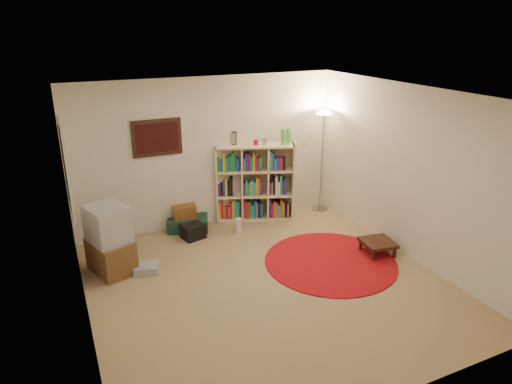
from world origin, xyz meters
The scene contains 12 objects.
room centered at (-0.05, 0.05, 1.26)m, with size 4.54×4.54×2.54m.
bookshelf centered at (0.75, 2.12, 0.65)m, with size 1.39×0.84×1.61m.
floor_lamp centered at (2.03, 1.95, 1.55)m, with size 0.45×0.45×1.87m.
floor_fan centered at (1.27, 2.14, 0.22)m, with size 0.39×0.24×0.43m.
tv_stand centered at (-1.82, 1.24, 0.47)m, with size 0.66×0.79×0.98m.
dvd_box centered at (-1.40, 1.02, 0.06)m, with size 0.40×0.37×0.11m.
suitcase centered at (-0.46, 2.13, 0.11)m, with size 0.77×0.62×0.21m.
wicker_basket centered at (-0.50, 2.16, 0.32)m, with size 0.41×0.32×0.21m.
duffel_bag centered at (-0.48, 1.77, 0.12)m, with size 0.40×0.36×0.24m.
paper_towel centered at (0.28, 1.68, 0.12)m, with size 0.13×0.13×0.23m.
red_rug centered at (1.10, 0.16, 0.01)m, with size 1.92×1.92×0.02m.
side_table centered at (1.88, 0.09, 0.18)m, with size 0.52×0.52×0.21m.
Camera 1 is at (-2.35, -4.73, 3.28)m, focal length 32.00 mm.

